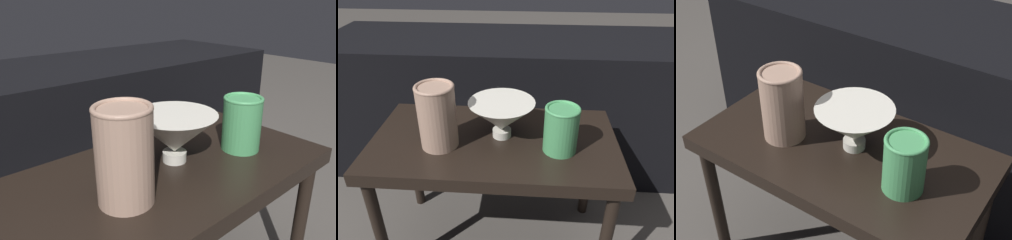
# 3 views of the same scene
# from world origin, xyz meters

# --- Properties ---
(table) EXTENTS (0.75, 0.41, 0.45)m
(table) POSITION_xyz_m (0.00, 0.00, 0.40)
(table) COLOR black
(table) RESTS_ON ground_plane
(couch_backdrop) EXTENTS (1.60, 0.50, 0.60)m
(couch_backdrop) POSITION_xyz_m (0.00, 0.55, 0.30)
(couch_backdrop) COLOR black
(couch_backdrop) RESTS_ON ground_plane
(bowl) EXTENTS (0.20, 0.20, 0.12)m
(bowl) POSITION_xyz_m (0.02, 0.02, 0.52)
(bowl) COLOR silver
(bowl) RESTS_ON table
(vase_textured_left) EXTENTS (0.11, 0.11, 0.19)m
(vase_textured_left) POSITION_xyz_m (-0.16, -0.04, 0.55)
(vase_textured_left) COLOR tan
(vase_textured_left) RESTS_ON table
(vase_colorful_right) EXTENTS (0.10, 0.10, 0.14)m
(vase_colorful_right) POSITION_xyz_m (0.20, -0.05, 0.52)
(vase_colorful_right) COLOR #47995B
(vase_colorful_right) RESTS_ON table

